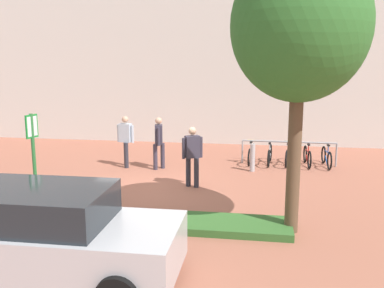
% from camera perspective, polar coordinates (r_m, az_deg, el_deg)
% --- Properties ---
extents(ground_plane, '(60.00, 60.00, 0.00)m').
position_cam_1_polar(ground_plane, '(12.07, -4.96, -6.14)').
color(ground_plane, '#9E5B47').
extents(building_facade, '(28.00, 1.20, 10.00)m').
position_cam_1_polar(building_facade, '(19.17, 0.54, 15.32)').
color(building_facade, silver).
rests_on(building_facade, ground).
extents(planter_strip, '(7.00, 1.10, 0.16)m').
position_cam_1_polar(planter_strip, '(9.82, -8.06, -9.79)').
color(planter_strip, '#336028').
rests_on(planter_strip, ground).
extents(tree_sidewalk, '(2.69, 2.69, 5.68)m').
position_cam_1_polar(tree_sidewalk, '(8.88, 13.99, 14.68)').
color(tree_sidewalk, brown).
rests_on(tree_sidewalk, ground).
extents(parking_sign_post, '(0.11, 0.36, 2.39)m').
position_cam_1_polar(parking_sign_post, '(10.27, -20.11, -0.81)').
color(parking_sign_post, '#2D7238').
rests_on(parking_sign_post, ground).
extents(bike_at_sign, '(1.66, 0.45, 0.86)m').
position_cam_1_polar(bike_at_sign, '(10.75, -19.58, -6.98)').
color(bike_at_sign, black).
rests_on(bike_at_sign, ground).
extents(bike_rack_cluster, '(3.21, 1.65, 0.83)m').
position_cam_1_polar(bike_rack_cluster, '(15.25, 12.54, -1.40)').
color(bike_rack_cluster, '#99999E').
rests_on(bike_rack_cluster, ground).
extents(bollard_steel, '(0.16, 0.16, 0.90)m').
position_cam_1_polar(bollard_steel, '(14.12, 7.94, -1.80)').
color(bollard_steel, '#ADADB2').
rests_on(bollard_steel, ground).
extents(person_suited_navy, '(0.33, 0.60, 1.72)m').
position_cam_1_polar(person_suited_navy, '(14.23, -4.38, 0.57)').
color(person_suited_navy, '#383342').
rests_on(person_suited_navy, ground).
extents(person_shirt_white, '(0.60, 0.47, 1.72)m').
position_cam_1_polar(person_shirt_white, '(14.67, -8.71, 0.79)').
color(person_shirt_white, '#2D2D38').
rests_on(person_shirt_white, ground).
extents(person_suited_dark, '(0.54, 0.40, 1.72)m').
position_cam_1_polar(person_suited_dark, '(12.17, 0.05, -1.18)').
color(person_suited_dark, '#2D2D38').
rests_on(person_suited_dark, ground).
extents(car_silver_sedan, '(4.31, 2.04, 1.54)m').
position_cam_1_polar(car_silver_sedan, '(7.56, -18.82, -11.26)').
color(car_silver_sedan, '#B7B7BC').
rests_on(car_silver_sedan, ground).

